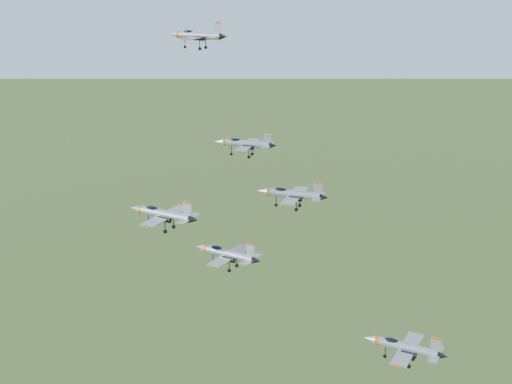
% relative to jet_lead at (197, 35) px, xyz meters
% --- Properties ---
extents(jet_lead, '(12.25, 10.08, 3.28)m').
position_rel_jet_lead_xyz_m(jet_lead, '(0.00, 0.00, 0.00)').
color(jet_lead, '#9B9FA7').
extents(jet_left_high, '(10.94, 9.20, 2.94)m').
position_rel_jet_lead_xyz_m(jet_left_high, '(15.77, -11.04, -16.21)').
color(jet_left_high, '#9B9FA7').
extents(jet_right_high, '(12.24, 10.05, 3.28)m').
position_rel_jet_lead_xyz_m(jet_right_high, '(12.88, -31.55, -22.68)').
color(jet_right_high, '#9B9FA7').
extents(jet_left_low, '(12.48, 10.43, 3.34)m').
position_rel_jet_lead_xyz_m(jet_left_low, '(23.96, -9.67, -24.31)').
color(jet_left_low, '#9B9FA7').
extents(jet_right_low, '(11.38, 9.41, 3.04)m').
position_rel_jet_lead_xyz_m(jet_right_low, '(22.86, -29.93, -27.75)').
color(jet_right_low, '#9B9FA7').
extents(jet_trail, '(13.42, 11.02, 3.60)m').
position_rel_jet_lead_xyz_m(jet_trail, '(46.39, -15.83, -44.24)').
color(jet_trail, '#9B9FA7').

